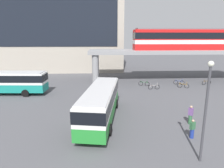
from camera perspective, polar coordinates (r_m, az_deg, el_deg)
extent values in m
plane|color=#515156|center=(30.49, -5.36, -1.94)|extent=(120.00, 120.00, 0.00)
cube|color=#B2A899|center=(50.93, -14.28, 16.29)|extent=(28.78, 11.40, 21.93)
cube|color=black|center=(45.39, -15.82, 17.99)|extent=(25.91, 0.10, 12.28)
cube|color=gray|center=(39.48, 18.97, 8.74)|extent=(33.79, 6.58, 0.60)
cylinder|color=gray|center=(34.56, -4.76, 4.15)|extent=(1.10, 1.10, 5.03)
cylinder|color=gray|center=(39.49, -4.55, 5.31)|extent=(1.10, 1.10, 5.03)
cube|color=red|center=(40.16, 21.86, 11.59)|extent=(21.44, 2.90, 3.60)
cube|color=silver|center=(40.17, 21.82, 11.08)|extent=(21.50, 2.96, 0.70)
cube|color=black|center=(40.16, 21.95, 12.61)|extent=(21.50, 2.96, 1.10)
cube|color=slate|center=(40.18, 22.11, 14.32)|extent=(20.58, 2.61, 0.24)
cube|color=#268C33|center=(19.74, -3.20, -7.34)|extent=(4.18, 11.26, 1.10)
cube|color=white|center=(19.31, -3.25, -3.73)|extent=(4.18, 11.26, 1.50)
cube|color=black|center=(19.29, -3.26, -3.51)|extent=(4.23, 11.30, 0.96)
cube|color=silver|center=(19.09, -3.28, -1.40)|extent=(3.97, 10.69, 0.12)
cylinder|color=black|center=(23.39, -4.84, -5.44)|extent=(0.43, 1.03, 1.00)
cylinder|color=black|center=(23.07, 1.30, -5.66)|extent=(0.43, 1.03, 1.00)
cylinder|color=black|center=(17.43, -8.99, -12.37)|extent=(0.43, 1.03, 1.00)
cylinder|color=black|center=(16.99, -0.60, -12.90)|extent=(0.43, 1.03, 1.00)
cube|color=teal|center=(32.04, -27.69, -0.76)|extent=(11.13, 3.18, 1.10)
cube|color=white|center=(31.78, -27.94, 1.52)|extent=(11.13, 3.18, 1.50)
cube|color=black|center=(31.77, -27.95, 1.65)|extent=(11.18, 3.22, 0.96)
cube|color=silver|center=(31.64, -28.10, 2.95)|extent=(10.58, 3.02, 0.12)
cylinder|color=black|center=(29.72, -23.45, -2.42)|extent=(1.02, 0.34, 1.00)
cylinder|color=black|center=(31.94, -21.67, -1.22)|extent=(1.02, 0.34, 1.00)
torus|color=black|center=(34.04, 20.47, -0.53)|extent=(0.70, 0.35, 0.74)
torus|color=black|center=(34.05, 18.71, -0.39)|extent=(0.70, 0.35, 0.74)
cylinder|color=orange|center=(33.98, 19.63, 0.00)|extent=(0.98, 0.46, 0.05)
cylinder|color=orange|center=(33.98, 18.75, 0.10)|extent=(0.04, 0.04, 0.55)
cylinder|color=orange|center=(33.97, 20.52, 0.04)|extent=(0.04, 0.04, 0.65)
torus|color=black|center=(38.21, 25.91, 0.41)|extent=(0.73, 0.23, 0.74)
torus|color=black|center=(37.52, 24.71, 0.31)|extent=(0.73, 0.23, 0.74)
cylinder|color=#996626|center=(37.80, 25.36, 0.77)|extent=(1.03, 0.29, 0.05)
cylinder|color=#996626|center=(37.46, 24.76, 0.76)|extent=(0.04, 0.04, 0.55)
cylinder|color=#996626|center=(38.14, 25.96, 0.92)|extent=(0.04, 0.04, 0.65)
torus|color=black|center=(31.98, 12.74, -0.86)|extent=(0.74, 0.07, 0.74)
torus|color=black|center=(31.73, 10.91, -0.89)|extent=(0.74, 0.07, 0.74)
cylinder|color=silver|center=(31.79, 11.85, -0.39)|extent=(1.05, 0.06, 0.05)
cylinder|color=silver|center=(31.66, 10.93, -0.36)|extent=(0.04, 0.04, 0.55)
cylinder|color=silver|center=(31.90, 12.77, -0.26)|extent=(0.04, 0.04, 0.65)
torus|color=black|center=(36.12, 19.34, 0.32)|extent=(0.70, 0.34, 0.74)
torus|color=black|center=(36.14, 17.68, 0.45)|extent=(0.70, 0.34, 0.74)
cylinder|color=#1E3FA5|center=(36.07, 18.54, 0.82)|extent=(0.99, 0.46, 0.05)
cylinder|color=#1E3FA5|center=(36.08, 17.71, 0.92)|extent=(0.04, 0.04, 0.55)
cylinder|color=#1E3FA5|center=(36.05, 19.38, 0.86)|extent=(0.04, 0.04, 0.65)
torus|color=black|center=(33.82, 9.97, 0.03)|extent=(0.73, 0.25, 0.74)
torus|color=black|center=(33.87, 8.20, 0.12)|extent=(0.73, 0.25, 0.74)
cylinder|color=#1E7F33|center=(33.78, 9.10, 0.54)|extent=(1.03, 0.32, 0.05)
cylinder|color=#1E7F33|center=(33.80, 8.22, 0.61)|extent=(0.04, 0.04, 0.55)
cylinder|color=#1E7F33|center=(33.74, 10.00, 0.61)|extent=(0.04, 0.04, 0.65)
cylinder|color=navy|center=(17.87, 21.78, -12.94)|extent=(0.32, 0.32, 0.77)
cube|color=#33663F|center=(17.59, 21.97, -10.92)|extent=(0.47, 0.41, 0.61)
sphere|color=tan|center=(17.43, 22.09, -9.69)|extent=(0.21, 0.21, 0.21)
cylinder|color=#33663F|center=(20.43, 21.33, -9.39)|extent=(0.32, 0.32, 0.87)
cube|color=#724C8C|center=(20.16, 21.52, -7.33)|extent=(0.47, 0.47, 0.69)
sphere|color=tan|center=(20.00, 21.64, -6.08)|extent=(0.24, 0.24, 0.24)
cylinder|color=#3F3F44|center=(13.96, 24.94, -8.34)|extent=(0.16, 0.16, 6.30)
sphere|color=silver|center=(13.18, 26.35, 5.17)|extent=(0.36, 0.36, 0.36)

